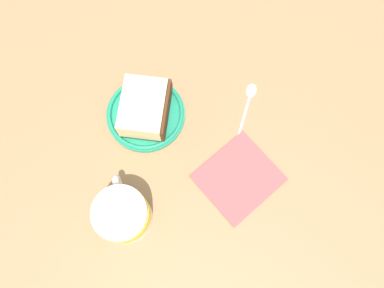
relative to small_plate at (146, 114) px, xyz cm
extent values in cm
cube|color=#936D47|center=(8.15, 3.75, -2.10)|extent=(158.12, 158.12, 2.43)
cylinder|color=#1E8C66|center=(0.00, 0.00, -0.36)|extent=(14.87, 14.87, 1.05)
torus|color=#1E8C66|center=(0.00, 0.00, 0.54)|extent=(14.42, 14.42, 0.74)
cube|color=#472814|center=(0.00, 0.00, 0.47)|extent=(12.82, 11.61, 0.60)
cube|color=beige|center=(0.00, 0.00, 3.11)|extent=(12.82, 11.61, 4.67)
cube|color=#472814|center=(1.82, 3.84, 3.11)|extent=(9.70, 5.02, 4.67)
cylinder|color=white|center=(17.58, -8.44, 3.80)|extent=(8.73, 8.73, 9.37)
cylinder|color=yellow|center=(17.58, -8.44, 4.66)|extent=(8.91, 8.91, 3.96)
cylinder|color=#47230F|center=(17.58, -8.44, 6.41)|extent=(7.68, 7.68, 0.40)
torus|color=white|center=(13.23, -8.10, 3.80)|extent=(5.30, 1.52, 5.23)
ellipsoid|color=silver|center=(1.40, 20.95, -0.48)|extent=(3.60, 3.36, 0.80)
cylinder|color=silver|center=(6.74, 17.21, -0.63)|extent=(8.51, 6.18, 0.50)
cube|color=#B24C4C|center=(16.90, 12.63, -0.58)|extent=(16.39, 17.01, 0.60)
camera|label=1|loc=(27.04, 0.36, 67.45)|focal=35.58mm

